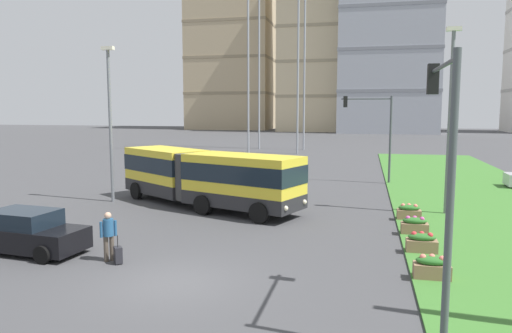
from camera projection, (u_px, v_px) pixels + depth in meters
The scene contains 18 objects.
ground_plane at pixel (174, 283), 14.65m from camera, with size 260.00×260.00×0.00m, color #424244.
grass_median at pixel (511, 226), 21.65m from camera, with size 10.00×70.00×0.08m, color #3D752D.
articulated_bus at pixel (204, 177), 25.91m from camera, with size 11.51×7.60×3.00m.
car_black_sedan at pixel (26, 232), 17.71m from camera, with size 4.56×2.38×1.58m.
pedestrian_crossing at pixel (108, 233), 16.66m from camera, with size 0.46×0.41×1.74m.
rolling_suitcase at pixel (118, 255), 16.45m from camera, with size 0.42×0.43×0.97m.
flower_planter_0 at pixel (432, 267), 14.84m from camera, with size 1.10×0.56×0.74m.
flower_planter_1 at pixel (422, 242), 17.59m from camera, with size 1.10×0.56×0.74m.
flower_planter_2 at pixel (415, 225), 20.17m from camera, with size 1.10×0.56×0.74m.
flower_planter_3 at pixel (409, 212), 22.85m from camera, with size 1.10×0.56×0.74m.
traffic_light_far_right at pixel (375, 124), 34.08m from camera, with size 3.56×0.28×6.22m.
traffic_light_near_right at pixel (443, 148), 10.76m from camera, with size 0.28×3.85×6.47m.
streetlight_left at pixel (110, 117), 27.06m from camera, with size 0.70×0.28×8.75m.
streetlight_median at pixel (450, 114), 23.54m from camera, with size 0.70×0.28×9.22m.
apartment_tower_west at pixel (233, 44), 129.80m from camera, with size 21.87×19.52×45.51m.
apartment_tower_westcentre at pixel (313, 48), 116.44m from camera, with size 15.71×14.59×40.10m.
apartment_tower_centre at pixel (389, 13), 107.63m from camera, with size 21.82×16.84×53.41m.
transmission_pylon at pixel (278, 13), 58.89m from camera, with size 9.00×6.24×31.18m.
Camera 1 is at (5.59, -13.22, 5.27)m, focal length 33.69 mm.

